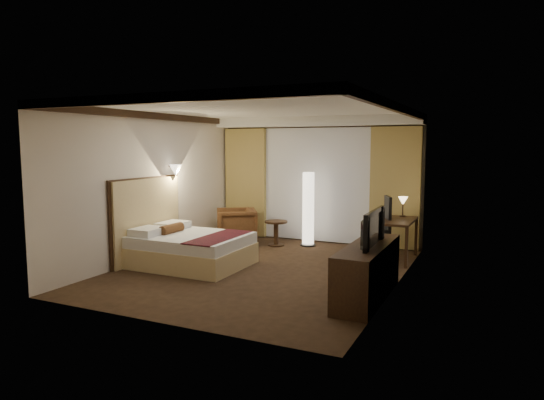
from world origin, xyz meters
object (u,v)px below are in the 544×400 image
at_px(bed, 192,250).
at_px(television, 366,222).
at_px(armchair, 236,224).
at_px(side_table, 276,233).
at_px(desk, 398,240).
at_px(office_chair, 376,227).
at_px(dresser, 367,272).
at_px(floor_lamp, 308,209).

height_order(bed, television, television).
height_order(armchair, television, television).
xyz_separation_m(side_table, desk, (2.56, -0.22, 0.11)).
bearing_deg(office_chair, desk, -16.10).
bearing_deg(dresser, side_table, 134.36).
height_order(side_table, television, television).
xyz_separation_m(floor_lamp, desk, (1.95, -0.50, -0.40)).
relative_size(armchair, floor_lamp, 0.54).
distance_m(armchair, floor_lamp, 1.58).
distance_m(bed, armchair, 2.01).
bearing_deg(desk, dresser, -88.83).
height_order(floor_lamp, dresser, floor_lamp).
bearing_deg(bed, armchair, 96.36).
bearing_deg(desk, office_chair, -172.86).
bearing_deg(desk, armchair, 179.17).
xyz_separation_m(bed, desk, (3.20, 1.95, 0.10)).
bearing_deg(side_table, office_chair, -7.10).
bearing_deg(desk, side_table, 175.11).
xyz_separation_m(side_table, office_chair, (2.16, -0.27, 0.32)).
relative_size(side_table, desk, 0.45).
distance_m(bed, television, 3.35).
bearing_deg(office_chair, side_table, 149.66).
height_order(desk, television, television).
distance_m(office_chair, dresser, 2.45).
xyz_separation_m(armchair, side_table, (0.86, 0.17, -0.15)).
distance_m(side_table, television, 3.79).
xyz_separation_m(desk, dresser, (0.05, -2.45, -0.00)).
bearing_deg(armchair, dresser, 21.48).
bearing_deg(desk, television, -89.53).
relative_size(desk, dresser, 0.61).
relative_size(desk, television, 1.06).
bearing_deg(floor_lamp, bed, -117.07).
xyz_separation_m(armchair, desk, (3.42, -0.05, -0.04)).
distance_m(bed, desk, 3.74).
bearing_deg(armchair, desk, 56.39).
height_order(dresser, television, television).
xyz_separation_m(armchair, floor_lamp, (1.47, 0.45, 0.36)).
distance_m(floor_lamp, dresser, 3.58).
bearing_deg(floor_lamp, desk, -14.40).
height_order(bed, office_chair, office_chair).
bearing_deg(office_chair, armchair, 154.87).
bearing_deg(floor_lamp, side_table, -155.30).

